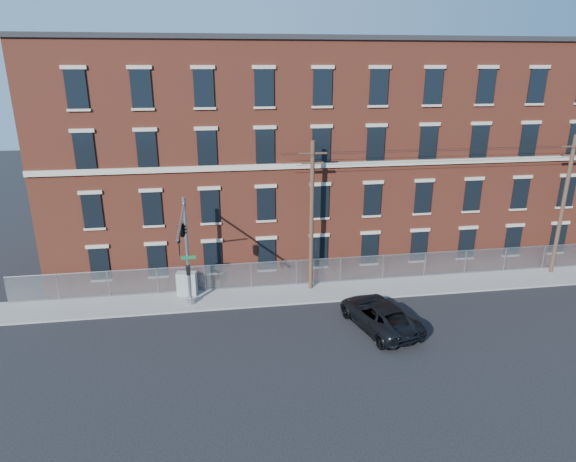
# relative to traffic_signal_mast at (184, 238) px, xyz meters

# --- Properties ---
(ground) EXTENTS (140.00, 140.00, 0.00)m
(ground) POSITION_rel_traffic_signal_mast_xyz_m (6.00, -2.18, -5.39)
(ground) COLOR black
(ground) RESTS_ON ground
(sidewalk) EXTENTS (65.00, 3.00, 0.12)m
(sidewalk) POSITION_rel_traffic_signal_mast_xyz_m (18.00, 2.82, -5.33)
(sidewalk) COLOR gray
(sidewalk) RESTS_ON ground
(mill_building) EXTENTS (55.30, 14.32, 16.30)m
(mill_building) POSITION_rel_traffic_signal_mast_xyz_m (18.00, 11.75, 2.76)
(mill_building) COLOR maroon
(mill_building) RESTS_ON ground
(chain_link_fence) EXTENTS (59.06, 0.06, 1.85)m
(chain_link_fence) POSITION_rel_traffic_signal_mast_xyz_m (18.00, 4.12, -4.33)
(chain_link_fence) COLOR #A5A8AD
(chain_link_fence) RESTS_ON ground
(traffic_signal_mast) EXTENTS (0.90, 6.75, 7.00)m
(traffic_signal_mast) POSITION_rel_traffic_signal_mast_xyz_m (0.00, 0.00, 0.00)
(traffic_signal_mast) COLOR #9EA0A5
(traffic_signal_mast) RESTS_ON ground
(utility_pole_near) EXTENTS (1.80, 0.28, 10.00)m
(utility_pole_near) POSITION_rel_traffic_signal_mast_xyz_m (8.00, 3.42, -0.05)
(utility_pole_near) COLOR #453022
(utility_pole_near) RESTS_ON ground
(utility_pole_mid) EXTENTS (1.80, 0.28, 10.00)m
(utility_pole_mid) POSITION_rel_traffic_signal_mast_xyz_m (26.00, 3.42, -0.05)
(utility_pole_mid) COLOR #453022
(utility_pole_mid) RESTS_ON ground
(overhead_wires) EXTENTS (40.00, 0.62, 0.62)m
(overhead_wires) POSITION_rel_traffic_signal_mast_xyz_m (26.00, 3.42, 3.73)
(overhead_wires) COLOR black
(overhead_wires) RESTS_ON ground
(pickup_truck) EXTENTS (4.08, 6.32, 1.62)m
(pickup_truck) POSITION_rel_traffic_signal_mast_xyz_m (10.94, -2.16, -4.58)
(pickup_truck) COLOR black
(pickup_truck) RESTS_ON ground
(utility_cabinet) EXTENTS (1.36, 0.85, 1.58)m
(utility_cabinet) POSITION_rel_traffic_signal_mast_xyz_m (-0.25, 3.64, -4.48)
(utility_cabinet) COLOR gray
(utility_cabinet) RESTS_ON sidewalk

